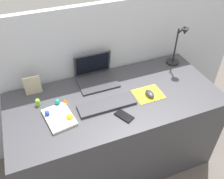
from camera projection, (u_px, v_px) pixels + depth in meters
ground_plane at (114, 157)px, 2.25m from camera, size 6.00×6.00×0.00m
back_wall at (98, 77)px, 2.12m from camera, size 2.77×0.05×1.30m
desk at (115, 131)px, 2.01m from camera, size 1.57×0.72×0.74m
laptop at (95, 74)px, 1.91m from camera, size 0.30×0.25×0.21m
keyboard at (107, 105)px, 1.71m from camera, size 0.41×0.13×0.02m
mousepad at (148, 94)px, 1.81m from camera, size 0.21×0.17×0.00m
mouse at (150, 94)px, 1.78m from camera, size 0.06×0.10×0.03m
cell_phone at (124, 116)px, 1.63m from camera, size 0.12×0.14×0.01m
desk_lamp at (178, 47)px, 2.00m from camera, size 0.11×0.16×0.38m
notebook_pad at (59, 117)px, 1.62m from camera, size 0.21×0.26×0.02m
picture_frame at (33, 85)px, 1.77m from camera, size 0.12×0.02×0.15m
toy_figurine_orange at (64, 101)px, 1.72m from camera, size 0.04×0.04×0.05m
toy_figurine_lime at (38, 102)px, 1.70m from camera, size 0.03×0.03×0.06m
toy_figurine_blue at (47, 114)px, 1.61m from camera, size 0.03×0.03×0.06m
toy_figurine_yellow at (70, 117)px, 1.60m from camera, size 0.05×0.05×0.05m
toy_figurine_teal at (57, 103)px, 1.70m from camera, size 0.04×0.04×0.06m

